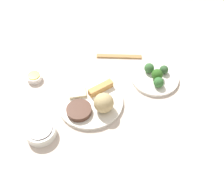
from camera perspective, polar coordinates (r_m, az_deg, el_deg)
The scene contains 16 objects.
tabletop at distance 1.13m, azimuth -3.25°, elevation -3.28°, with size 2.20×2.20×0.02m, color beige.
main_plate at distance 1.12m, azimuth -4.47°, elevation -2.59°, with size 0.26×0.26×0.02m, color white.
rice_scoop at distance 1.05m, azimuth -1.72°, elevation -2.76°, with size 0.08×0.08×0.08m, color tan.
spring_roll at distance 1.13m, azimuth -2.35°, elevation 0.29°, with size 0.11×0.03×0.03m, color tan.
crab_rangoon_wonton at distance 1.14m, azimuth -7.19°, elevation -0.51°, with size 0.07×0.06×0.01m, color beige.
stir_fry_heap at distance 1.07m, azimuth -6.83°, elevation -4.31°, with size 0.10×0.10×0.02m, color #4E3023.
broccoli_plate at distance 1.21m, azimuth 8.89°, elevation 2.34°, with size 0.20×0.20×0.01m, color white.
broccoli_floret_0 at distance 1.19m, azimuth 9.34°, elevation 3.08°, with size 0.05×0.05×0.05m, color #306521.
broccoli_floret_1 at distance 1.22m, azimuth 10.71°, elevation 4.06°, with size 0.04×0.04×0.04m, color #376036.
broccoli_floret_2 at distance 1.16m, azimuth 9.61°, elevation 1.51°, with size 0.04×0.04×0.04m, color #357235.
broccoli_floret_3 at distance 1.21m, azimuth 7.71°, elevation 4.44°, with size 0.04×0.04×0.04m, color #396B37.
soy_sauce_bowl at distance 1.05m, azimuth -14.51°, elevation -8.51°, with size 0.11×0.11×0.04m, color white.
soy_sauce_bowl_liquid at distance 1.04m, azimuth -14.73°, elevation -7.91°, with size 0.09×0.09×0.00m, color black.
sauce_ramekin_hot_mustard at distance 1.24m, azimuth -15.77°, elevation 2.39°, with size 0.06×0.06×0.03m, color white.
sauce_ramekin_hot_mustard_liquid at distance 1.23m, azimuth -15.91°, elevation 2.85°, with size 0.05×0.05×0.00m, color gold.
chopsticks_pair at distance 1.30m, azimuth 1.47°, elevation 6.87°, with size 0.21×0.02×0.01m, color #AE824A.
Camera 1 is at (-0.15, -0.66, 0.91)m, focal length 44.15 mm.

